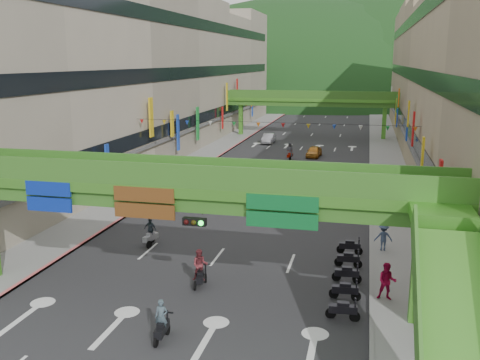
% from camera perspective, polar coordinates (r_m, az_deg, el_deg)
% --- Properties ---
extents(road_slab, '(18.00, 140.00, 0.02)m').
position_cam_1_polar(road_slab, '(69.01, 6.15, 2.85)').
color(road_slab, '#28282B').
rests_on(road_slab, ground).
extents(sidewalk_left, '(4.00, 140.00, 0.15)m').
position_cam_1_polar(sidewalk_left, '(71.18, -2.68, 3.27)').
color(sidewalk_left, gray).
rests_on(sidewalk_left, ground).
extents(sidewalk_right, '(4.00, 140.00, 0.15)m').
position_cam_1_polar(sidewalk_right, '(68.53, 15.31, 2.46)').
color(sidewalk_right, gray).
rests_on(sidewalk_right, ground).
extents(curb_left, '(0.20, 140.00, 0.18)m').
position_cam_1_polar(curb_left, '(70.69, -1.20, 3.22)').
color(curb_left, '#CC5959').
rests_on(curb_left, ground).
extents(curb_right, '(0.20, 140.00, 0.18)m').
position_cam_1_polar(curb_right, '(68.49, 13.73, 2.56)').
color(curb_right, gray).
rests_on(curb_right, ground).
extents(building_row_left, '(12.80, 95.00, 19.00)m').
position_cam_1_polar(building_row_left, '(72.85, -8.87, 10.77)').
color(building_row_left, '#9E937F').
rests_on(building_row_left, ground).
extents(building_row_right, '(12.80, 95.00, 19.00)m').
position_cam_1_polar(building_row_right, '(68.34, 22.53, 9.85)').
color(building_row_right, gray).
rests_on(building_row_right, ground).
extents(overpass_near, '(28.00, 12.27, 7.10)m').
position_cam_1_polar(overpass_near, '(24.93, -4.61, -2.49)').
color(overpass_near, '#4C9E2D').
rests_on(overpass_near, ground).
extents(overpass_far, '(28.00, 2.20, 7.10)m').
position_cam_1_polar(overpass_far, '(83.16, 7.57, 8.23)').
color(overpass_far, '#4C9E2D').
rests_on(overpass_far, ground).
extents(hill_left, '(168.00, 140.00, 112.00)m').
position_cam_1_polar(hill_left, '(179.41, 5.88, 8.88)').
color(hill_left, '#1C4419').
rests_on(hill_left, ground).
extents(hill_right, '(208.00, 176.00, 128.00)m').
position_cam_1_polar(hill_right, '(198.53, 18.32, 8.68)').
color(hill_right, '#1C4419').
rests_on(hill_right, ground).
extents(bunting_string, '(26.00, 0.36, 0.47)m').
position_cam_1_polar(bunting_string, '(48.57, 3.28, 5.87)').
color(bunting_string, black).
rests_on(bunting_string, ground).
extents(scooter_rider_near, '(0.62, 1.60, 1.87)m').
position_cam_1_polar(scooter_rider_near, '(23.66, -8.36, -14.79)').
color(scooter_rider_near, black).
rests_on(scooter_rider_near, ground).
extents(scooter_rider_mid, '(0.96, 1.58, 2.06)m').
position_cam_1_polar(scooter_rider_mid, '(28.50, -4.27, -9.29)').
color(scooter_rider_mid, black).
rests_on(scooter_rider_mid, ground).
extents(scooter_rider_left, '(0.94, 1.58, 1.86)m').
position_cam_1_polar(scooter_rider_left, '(34.94, -9.54, -5.50)').
color(scooter_rider_left, '#919099').
rests_on(scooter_rider_left, ground).
extents(scooter_rider_far, '(0.94, 1.59, 2.10)m').
position_cam_1_polar(scooter_rider_far, '(64.09, 5.35, 3.07)').
color(scooter_rider_far, '#7D0C00').
rests_on(scooter_rider_far, ground).
extents(parked_scooter_row, '(1.60, 9.35, 1.08)m').
position_cam_1_polar(parked_scooter_row, '(29.69, 11.33, -9.72)').
color(parked_scooter_row, black).
rests_on(parked_scooter_row, ground).
extents(car_silver, '(1.52, 4.20, 1.38)m').
position_cam_1_polar(car_silver, '(76.91, 3.07, 4.43)').
color(car_silver, '#9E9EA5').
rests_on(car_silver, ground).
extents(car_yellow, '(1.86, 3.99, 1.32)m').
position_cam_1_polar(car_yellow, '(66.55, 7.89, 3.01)').
color(car_yellow, orange).
rests_on(car_yellow, ground).
extents(pedestrian_red, '(0.92, 0.71, 1.88)m').
position_cam_1_polar(pedestrian_red, '(27.71, 15.40, -10.67)').
color(pedestrian_red, '#A20832').
rests_on(pedestrian_red, ground).
extents(pedestrian_dark, '(1.01, 0.55, 1.64)m').
position_cam_1_polar(pedestrian_dark, '(41.09, 15.80, -3.18)').
color(pedestrian_dark, black).
rests_on(pedestrian_dark, ground).
extents(pedestrian_blue, '(0.87, 0.62, 1.72)m').
position_cam_1_polar(pedestrian_blue, '(34.47, 15.03, -6.12)').
color(pedestrian_blue, '#364463').
rests_on(pedestrian_blue, ground).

